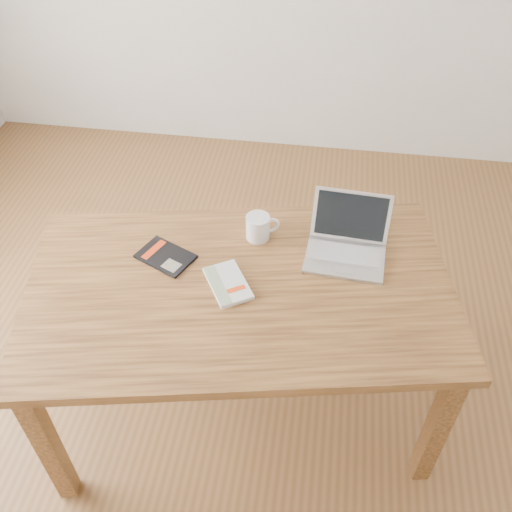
# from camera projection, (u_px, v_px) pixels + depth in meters

# --- Properties ---
(room) EXTENTS (4.04, 4.04, 2.70)m
(room) POSITION_uv_depth(u_px,v_px,m) (168.00, 118.00, 1.72)
(room) COLOR brown
(room) RESTS_ON ground
(desk) EXTENTS (1.68, 1.16, 0.75)m
(desk) POSITION_uv_depth(u_px,v_px,m) (240.00, 303.00, 2.11)
(desk) COLOR brown
(desk) RESTS_ON ground
(white_guidebook) EXTENTS (0.21, 0.24, 0.02)m
(white_guidebook) POSITION_uv_depth(u_px,v_px,m) (228.00, 284.00, 2.04)
(white_guidebook) COLOR silver
(white_guidebook) RESTS_ON desk
(black_guidebook) EXTENTS (0.24, 0.21, 0.01)m
(black_guidebook) POSITION_uv_depth(u_px,v_px,m) (166.00, 256.00, 2.15)
(black_guidebook) COLOR black
(black_guidebook) RESTS_ON desk
(laptop) EXTENTS (0.31, 0.30, 0.20)m
(laptop) POSITION_uv_depth(u_px,v_px,m) (347.00, 243.00, 2.15)
(laptop) COLOR silver
(laptop) RESTS_ON desk
(coffee_mug) EXTENTS (0.13, 0.09, 0.10)m
(coffee_mug) POSITION_uv_depth(u_px,v_px,m) (259.00, 227.00, 2.20)
(coffee_mug) COLOR white
(coffee_mug) RESTS_ON desk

